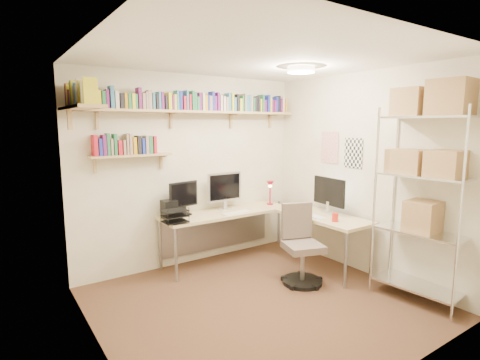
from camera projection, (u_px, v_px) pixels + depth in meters
name	position (u px, v px, depth m)	size (l,w,h in m)	color
ground	(260.00, 302.00, 3.95)	(3.20, 3.20, 0.00)	#402F1B
room_shell	(262.00, 156.00, 3.73)	(3.24, 3.04, 2.52)	beige
wall_shelves	(167.00, 111.00, 4.47)	(3.12, 1.09, 0.80)	tan
corner_desk	(244.00, 214.00, 4.92)	(2.15, 1.82, 1.22)	#CDBD85
office_chair	(301.00, 250.00, 4.42)	(0.52, 0.53, 0.93)	black
wire_rack	(428.00, 155.00, 3.77)	(0.51, 0.92, 2.29)	silver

